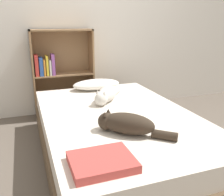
{
  "coord_description": "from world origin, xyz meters",
  "views": [
    {
      "loc": [
        -0.76,
        -1.95,
        1.22
      ],
      "look_at": [
        0.0,
        0.15,
        0.53
      ],
      "focal_mm": 40.0,
      "sensor_mm": 36.0,
      "label": 1
    }
  ],
  "objects_px": {
    "bed": "(118,135)",
    "cat_light": "(107,95)",
    "cat_dark": "(126,124)",
    "bookshelf": "(60,72)",
    "pillow": "(96,84)"
  },
  "relations": [
    {
      "from": "bed",
      "to": "cat_dark",
      "type": "relative_size",
      "value": 4.13
    },
    {
      "from": "cat_dark",
      "to": "bookshelf",
      "type": "bearing_deg",
      "value": -41.59
    },
    {
      "from": "pillow",
      "to": "cat_light",
      "type": "height_order",
      "value": "cat_light"
    },
    {
      "from": "pillow",
      "to": "cat_light",
      "type": "distance_m",
      "value": 0.5
    },
    {
      "from": "bed",
      "to": "pillow",
      "type": "height_order",
      "value": "pillow"
    },
    {
      "from": "bed",
      "to": "cat_light",
      "type": "xyz_separation_m",
      "value": [
        0.02,
        0.36,
        0.29
      ]
    },
    {
      "from": "bed",
      "to": "pillow",
      "type": "distance_m",
      "value": 0.9
    },
    {
      "from": "pillow",
      "to": "bookshelf",
      "type": "height_order",
      "value": "bookshelf"
    },
    {
      "from": "pillow",
      "to": "cat_dark",
      "type": "xyz_separation_m",
      "value": [
        -0.14,
        -1.26,
        0.01
      ]
    },
    {
      "from": "bed",
      "to": "cat_light",
      "type": "relative_size",
      "value": 4.23
    },
    {
      "from": "bed",
      "to": "pillow",
      "type": "xyz_separation_m",
      "value": [
        0.05,
        0.86,
        0.28
      ]
    },
    {
      "from": "pillow",
      "to": "cat_dark",
      "type": "bearing_deg",
      "value": -96.54
    },
    {
      "from": "pillow",
      "to": "cat_dark",
      "type": "height_order",
      "value": "cat_dark"
    },
    {
      "from": "cat_light",
      "to": "bed",
      "type": "bearing_deg",
      "value": 37.33
    },
    {
      "from": "cat_light",
      "to": "pillow",
      "type": "bearing_deg",
      "value": -144.63
    }
  ]
}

